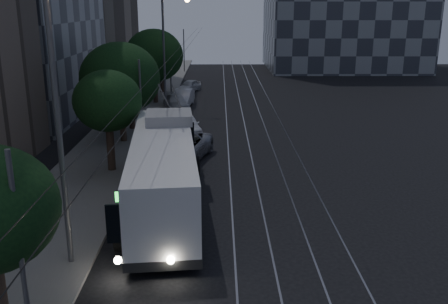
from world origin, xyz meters
The scene contains 17 objects.
ground centered at (0.00, 0.00, 0.00)m, with size 120.00×120.00×0.00m, color black.
sidewalk centered at (-7.50, 20.00, 0.07)m, with size 5.00×90.00×0.15m, color slate.
tram_rails centered at (2.50, 20.00, 0.01)m, with size 4.52×90.00×0.02m.
overhead_wires centered at (-4.97, 20.00, 3.47)m, with size 2.23×90.00×6.00m.
trolleybus centered at (-2.90, 0.75, 1.83)m, with size 4.02×13.36×5.63m.
pickup_silver centered at (-2.70, 8.00, 0.84)m, with size 2.79×6.06×1.68m, color #A6A8AE.
car_white_a centered at (-2.79, 14.64, 0.76)m, with size 1.80×4.48×1.53m, color white.
car_white_b centered at (-4.30, 24.00, 0.65)m, with size 1.82×4.49×1.30m, color #B1B2B6.
car_white_c centered at (-3.77, 25.53, 0.77)m, with size 1.62×4.66×1.53m, color silver.
car_white_d centered at (-3.65, 33.73, 0.64)m, with size 1.51×3.74×1.28m, color silver.
tree_1 centered at (-6.50, 6.00, 4.13)m, with size 3.82×3.82×5.87m.
tree_2 centered at (-7.00, 12.39, 4.48)m, with size 5.41×5.41×6.93m.
tree_3 centered at (-7.00, 16.00, 3.99)m, with size 4.41×4.41×5.99m.
tree_4 centered at (-6.50, 26.64, 4.63)m, with size 5.54×5.54×7.13m.
tree_5 centered at (-6.50, 32.53, 4.39)m, with size 3.80×3.80×6.14m.
streetlamp_near centered at (-5.38, -4.70, 6.28)m, with size 2.52×0.44×10.47m.
streetlamp_far centered at (-4.78, 23.42, 6.13)m, with size 2.46×0.44×10.19m.
Camera 1 is at (-0.28, -21.33, 9.27)m, focal length 40.00 mm.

